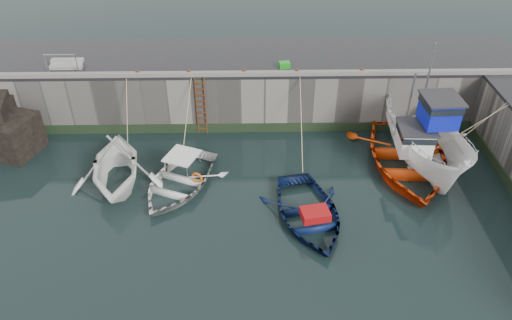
{
  "coord_description": "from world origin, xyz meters",
  "views": [
    {
      "loc": [
        0.37,
        -12.13,
        14.05
      ],
      "look_at": [
        0.7,
        5.75,
        1.2
      ],
      "focal_mm": 35.0,
      "sensor_mm": 36.0,
      "label": 1
    }
  ],
  "objects_px": {
    "ladder": "(201,106)",
    "boat_near_navy": "(308,218)",
    "fish_crate": "(284,65)",
    "boat_far_orange": "(407,156)",
    "boat_far_white": "(426,141)",
    "bollard_d": "(297,72)",
    "bollard_a": "(138,73)",
    "bollard_e": "(362,71)",
    "boat_near_white": "(119,183)",
    "bollard_b": "(189,72)",
    "bollard_c": "(244,72)",
    "boat_near_blue": "(179,186)"
  },
  "relations": [
    {
      "from": "ladder",
      "to": "boat_near_blue",
      "type": "relative_size",
      "value": 0.64
    },
    {
      "from": "fish_crate",
      "to": "boat_near_navy",
      "type": "bearing_deg",
      "value": -93.47
    },
    {
      "from": "fish_crate",
      "to": "bollard_b",
      "type": "relative_size",
      "value": 1.92
    },
    {
      "from": "ladder",
      "to": "boat_near_navy",
      "type": "xyz_separation_m",
      "value": [
        4.81,
        -6.68,
        -1.59
      ]
    },
    {
      "from": "ladder",
      "to": "fish_crate",
      "type": "bearing_deg",
      "value": 14.2
    },
    {
      "from": "boat_far_white",
      "to": "bollard_b",
      "type": "bearing_deg",
      "value": 161.15
    },
    {
      "from": "bollard_b",
      "to": "bollard_d",
      "type": "relative_size",
      "value": 1.0
    },
    {
      "from": "boat_near_blue",
      "to": "boat_near_navy",
      "type": "relative_size",
      "value": 0.99
    },
    {
      "from": "boat_far_white",
      "to": "bollard_d",
      "type": "bearing_deg",
      "value": 148.61
    },
    {
      "from": "fish_crate",
      "to": "boat_far_orange",
      "type": "bearing_deg",
      "value": -43.43
    },
    {
      "from": "bollard_a",
      "to": "bollard_b",
      "type": "bearing_deg",
      "value": 0.0
    },
    {
      "from": "ladder",
      "to": "bollard_b",
      "type": "xyz_separation_m",
      "value": [
        -0.5,
        0.34,
        1.71
      ]
    },
    {
      "from": "boat_far_orange",
      "to": "fish_crate",
      "type": "xyz_separation_m",
      "value": [
        -5.62,
        4.04,
        2.82
      ]
    },
    {
      "from": "boat_near_white",
      "to": "bollard_c",
      "type": "xyz_separation_m",
      "value": [
        5.73,
        4.51,
        3.3
      ]
    },
    {
      "from": "bollard_e",
      "to": "bollard_a",
      "type": "bearing_deg",
      "value": 180.0
    },
    {
      "from": "bollard_d",
      "to": "boat_near_white",
      "type": "bearing_deg",
      "value": -151.55
    },
    {
      "from": "boat_near_white",
      "to": "boat_far_orange",
      "type": "height_order",
      "value": "boat_far_orange"
    },
    {
      "from": "ladder",
      "to": "bollard_e",
      "type": "distance_m",
      "value": 8.19
    },
    {
      "from": "boat_far_white",
      "to": "bollard_d",
      "type": "distance_m",
      "value": 6.97
    },
    {
      "from": "boat_near_white",
      "to": "boat_far_white",
      "type": "xyz_separation_m",
      "value": [
        14.19,
        1.35,
        1.21
      ]
    },
    {
      "from": "ladder",
      "to": "boat_near_blue",
      "type": "distance_m",
      "value": 4.75
    },
    {
      "from": "ladder",
      "to": "boat_far_white",
      "type": "relative_size",
      "value": 0.42
    },
    {
      "from": "boat_near_white",
      "to": "boat_near_navy",
      "type": "xyz_separation_m",
      "value": [
        8.34,
        -2.5,
        0.0
      ]
    },
    {
      "from": "bollard_a",
      "to": "bollard_e",
      "type": "height_order",
      "value": "same"
    },
    {
      "from": "boat_far_white",
      "to": "bollard_e",
      "type": "bearing_deg",
      "value": 127.01
    },
    {
      "from": "boat_far_white",
      "to": "bollard_e",
      "type": "xyz_separation_m",
      "value": [
        -2.66,
        3.16,
        2.09
      ]
    },
    {
      "from": "boat_near_white",
      "to": "bollard_d",
      "type": "distance_m",
      "value": 10.03
    },
    {
      "from": "boat_near_navy",
      "to": "fish_crate",
      "type": "bearing_deg",
      "value": 83.58
    },
    {
      "from": "fish_crate",
      "to": "bollard_e",
      "type": "relative_size",
      "value": 1.92
    },
    {
      "from": "fish_crate",
      "to": "bollard_b",
      "type": "xyz_separation_m",
      "value": [
        -4.73,
        -0.74,
        -0.01
      ]
    },
    {
      "from": "boat_far_orange",
      "to": "bollard_b",
      "type": "relative_size",
      "value": 27.65
    },
    {
      "from": "boat_near_white",
      "to": "fish_crate",
      "type": "height_order",
      "value": "fish_crate"
    },
    {
      "from": "boat_near_navy",
      "to": "bollard_b",
      "type": "bearing_deg",
      "value": 116.45
    },
    {
      "from": "ladder",
      "to": "bollard_d",
      "type": "distance_m",
      "value": 5.11
    },
    {
      "from": "bollard_d",
      "to": "boat_far_white",
      "type": "bearing_deg",
      "value": -28.37
    },
    {
      "from": "boat_far_white",
      "to": "boat_near_white",
      "type": "bearing_deg",
      "value": -177.58
    },
    {
      "from": "bollard_c",
      "to": "bollard_e",
      "type": "distance_m",
      "value": 5.8
    },
    {
      "from": "boat_far_orange",
      "to": "bollard_c",
      "type": "distance_m",
      "value": 8.79
    },
    {
      "from": "boat_near_white",
      "to": "bollard_b",
      "type": "distance_m",
      "value": 6.36
    },
    {
      "from": "boat_far_orange",
      "to": "bollard_b",
      "type": "xyz_separation_m",
      "value": [
        -10.35,
        3.3,
        2.8
      ]
    },
    {
      "from": "boat_far_white",
      "to": "bollard_c",
      "type": "distance_m",
      "value": 9.27
    },
    {
      "from": "boat_near_white",
      "to": "boat_near_navy",
      "type": "bearing_deg",
      "value": -24.91
    },
    {
      "from": "bollard_a",
      "to": "bollard_d",
      "type": "bearing_deg",
      "value": 0.0
    },
    {
      "from": "ladder",
      "to": "boat_near_navy",
      "type": "bearing_deg",
      "value": -54.23
    },
    {
      "from": "boat_far_white",
      "to": "fish_crate",
      "type": "bearing_deg",
      "value": 145.73
    },
    {
      "from": "boat_near_blue",
      "to": "boat_near_navy",
      "type": "distance_m",
      "value": 6.03
    },
    {
      "from": "boat_near_white",
      "to": "bollard_b",
      "type": "height_order",
      "value": "bollard_b"
    },
    {
      "from": "bollard_c",
      "to": "bollard_e",
      "type": "xyz_separation_m",
      "value": [
        5.8,
        0.0,
        0.0
      ]
    },
    {
      "from": "ladder",
      "to": "boat_near_white",
      "type": "relative_size",
      "value": 0.64
    },
    {
      "from": "boat_near_white",
      "to": "bollard_c",
      "type": "distance_m",
      "value": 8.01
    }
  ]
}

